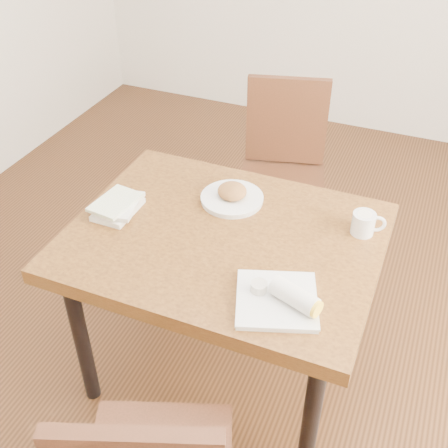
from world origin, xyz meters
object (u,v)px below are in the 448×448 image
at_px(plate_scone, 232,196).
at_px(plate_burrito, 282,299).
at_px(chair_far, 283,163).
at_px(coffee_mug, 364,223).
at_px(table, 224,253).
at_px(book_stack, 118,206).

relative_size(plate_scone, plate_burrito, 0.77).
height_order(plate_scone, plate_burrito, plate_burrito).
height_order(chair_far, coffee_mug, chair_far).
bearing_deg(table, coffee_mug, 24.06).
height_order(chair_far, book_stack, chair_far).
relative_size(table, plate_scone, 4.52).
relative_size(plate_scone, coffee_mug, 2.03).
relative_size(table, book_stack, 5.15).
bearing_deg(chair_far, plate_scone, -90.83).
height_order(plate_burrito, book_stack, plate_burrito).
height_order(table, plate_scone, plate_scone).
distance_m(chair_far, coffee_mug, 0.88).
xyz_separation_m(table, book_stack, (-0.43, -0.02, 0.11)).
relative_size(chair_far, book_stack, 4.41).
xyz_separation_m(chair_far, book_stack, (-0.38, -0.90, 0.23)).
height_order(chair_far, plate_burrito, chair_far).
distance_m(chair_far, book_stack, 1.01).
xyz_separation_m(plate_burrito, book_stack, (-0.73, 0.23, -0.00)).
distance_m(table, plate_scone, 0.24).
height_order(coffee_mug, plate_burrito, same).
bearing_deg(chair_far, plate_burrito, -73.15).
xyz_separation_m(plate_scone, book_stack, (-0.37, -0.23, 0.00)).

